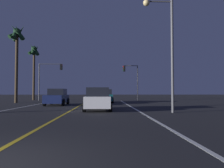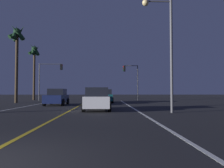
% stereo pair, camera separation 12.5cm
% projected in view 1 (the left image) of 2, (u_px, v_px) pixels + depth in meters
% --- Properties ---
extents(lane_edge_right, '(0.16, 34.79, 0.01)m').
position_uv_depth(lane_edge_right, '(139.00, 111.00, 15.20)').
color(lane_edge_right, silver).
rests_on(lane_edge_right, ground).
extents(lane_center_divider, '(0.16, 34.79, 0.01)m').
position_uv_depth(lane_center_divider, '(69.00, 111.00, 15.04)').
color(lane_center_divider, gold).
rests_on(lane_center_divider, ground).
extents(car_ahead_far, '(2.02, 4.30, 1.70)m').
position_uv_depth(car_ahead_far, '(105.00, 96.00, 27.42)').
color(car_ahead_far, black).
rests_on(car_ahead_far, ground).
extents(car_lead_same_lane, '(2.02, 4.30, 1.70)m').
position_uv_depth(car_lead_same_lane, '(98.00, 99.00, 16.05)').
color(car_lead_same_lane, black).
rests_on(car_lead_same_lane, ground).
extents(car_oncoming, '(2.02, 4.30, 1.70)m').
position_uv_depth(car_oncoming, '(57.00, 97.00, 22.21)').
color(car_oncoming, black).
rests_on(car_oncoming, ground).
extents(traffic_light_near_right, '(2.38, 0.36, 5.50)m').
position_uv_depth(traffic_light_near_right, '(131.00, 75.00, 33.27)').
color(traffic_light_near_right, '#4C4C51').
rests_on(traffic_light_near_right, ground).
extents(traffic_light_near_left, '(3.66, 0.36, 5.71)m').
position_uv_depth(traffic_light_near_left, '(50.00, 73.00, 32.87)').
color(traffic_light_near_left, '#4C4C51').
rests_on(traffic_light_near_left, ground).
extents(street_lamp_right_near, '(2.03, 0.44, 7.62)m').
position_uv_depth(street_lamp_right_near, '(165.00, 40.00, 14.30)').
color(street_lamp_right_near, '#4C4C51').
rests_on(street_lamp_right_near, ground).
extents(palm_tree_left_mid, '(2.29, 2.22, 9.81)m').
position_uv_depth(palm_tree_left_mid, '(17.00, 40.00, 26.80)').
color(palm_tree_left_mid, '#473826').
rests_on(palm_tree_left_mid, ground).
extents(palm_tree_left_far, '(2.06, 2.20, 9.45)m').
position_uv_depth(palm_tree_left_far, '(34.00, 55.00, 35.86)').
color(palm_tree_left_far, '#473826').
rests_on(palm_tree_left_far, ground).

